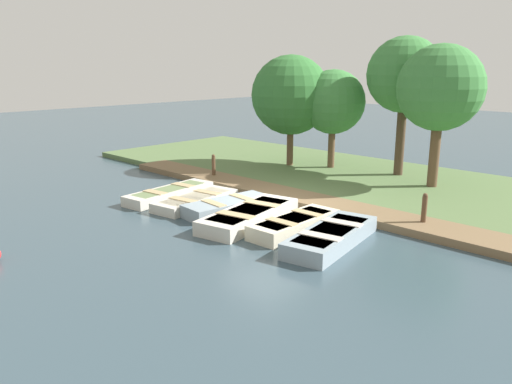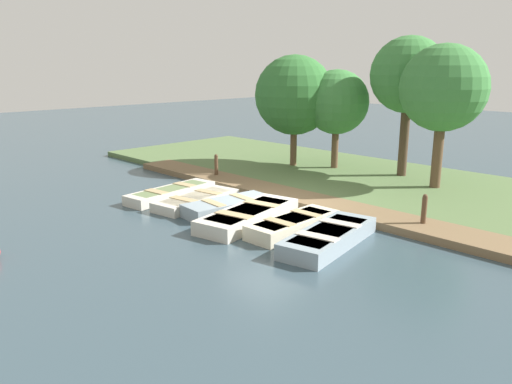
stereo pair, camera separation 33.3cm
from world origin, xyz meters
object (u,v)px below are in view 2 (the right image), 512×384
Objects in this scene: rowboat_3 at (249,216)px; park_tree_right at (443,89)px; rowboat_2 at (228,206)px; mooring_post_near at (216,167)px; park_tree_far_left at (294,95)px; rowboat_4 at (293,224)px; rowboat_0 at (171,193)px; rowboat_5 at (329,237)px; park_tree_left at (337,102)px; rowboat_1 at (197,200)px; mooring_post_far at (424,212)px; park_tree_center at (409,76)px.

rowboat_3 is 0.73× the size of park_tree_right.
rowboat_2 is 4.49m from mooring_post_near.
park_tree_far_left is (-6.46, -3.97, 2.94)m from rowboat_3.
rowboat_0 is at bearing -88.49° from rowboat_4.
rowboat_3 reaches higher than rowboat_2.
park_tree_left is at bearing -154.60° from rowboat_5.
rowboat_3 is at bearing -17.10° from park_tree_right.
rowboat_1 is at bearing -99.84° from rowboat_5.
rowboat_2 is (-0.21, 2.66, 0.03)m from rowboat_0.
rowboat_5 is at bearing 83.02° from rowboat_4.
rowboat_5 reaches higher than rowboat_4.
mooring_post_far is 5.41m from park_tree_right.
rowboat_1 is 8.99m from park_tree_right.
rowboat_1 is 1.07× the size of rowboat_4.
rowboat_4 is at bearing 67.57° from mooring_post_near.
rowboat_4 is at bearing -106.17° from rowboat_5.
park_tree_center is (-7.88, 4.15, 3.80)m from rowboat_0.
rowboat_4 is 0.69× the size of park_tree_left.
mooring_post_near reaches higher than rowboat_1.
park_tree_right reaches higher than mooring_post_near.
rowboat_1 is 9.15m from park_tree_center.
mooring_post_far reaches higher than rowboat_4.
rowboat_0 is 5.26m from rowboat_4.
rowboat_3 is 8.12m from park_tree_left.
rowboat_5 is at bearing 94.72° from rowboat_2.
park_tree_right is (-6.74, 3.31, 3.39)m from rowboat_2.
rowboat_5 is (0.08, 3.89, 0.00)m from rowboat_2.
park_tree_left reaches higher than rowboat_1.
rowboat_3 is (0.10, 2.52, 0.05)m from rowboat_1.
park_tree_right reaches higher than park_tree_left.
rowboat_4 is 0.84× the size of rowboat_5.
park_tree_left is 4.62m from park_tree_right.
rowboat_4 reaches higher than rowboat_3.
rowboat_4 is 0.57× the size of park_tree_right.
mooring_post_far is (-2.62, 5.00, 0.31)m from rowboat_2.
park_tree_far_left reaches higher than rowboat_1.
mooring_post_far is 0.24× the size of park_tree_left.
rowboat_5 is 9.65m from park_tree_far_left.
park_tree_left is at bearing 162.23° from rowboat_0.
rowboat_5 is at bearing -22.37° from mooring_post_far.
park_tree_right is (-6.69, 0.71, 3.39)m from rowboat_4.
park_tree_far_left is at bearing -149.71° from rowboat_2.
rowboat_5 is 3.36× the size of mooring_post_near.
rowboat_1 is at bearing -34.18° from park_tree_right.
rowboat_1 is 1.37m from rowboat_2.
park_tree_left is (-7.02, -1.25, 2.69)m from rowboat_2.
mooring_post_near is (-2.83, -0.98, 0.34)m from rowboat_0.
park_tree_far_left is at bearing 174.59° from rowboat_0.
rowboat_1 is 6.95m from mooring_post_far.
park_tree_far_left reaches higher than rowboat_3.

